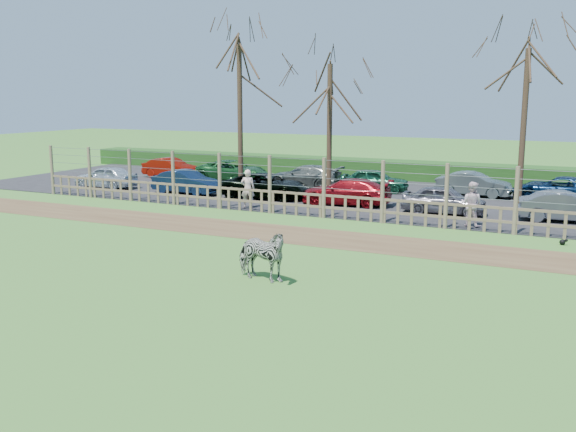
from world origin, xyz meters
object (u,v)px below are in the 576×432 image
at_px(tree_right, 526,90).
at_px(crow, 563,242).
at_px(car_10, 375,180).
at_px(car_5, 567,207).
at_px(visitor_a, 248,189).
at_px(car_2, 266,186).
at_px(car_11, 474,184).
at_px(car_3, 346,192).
at_px(car_1, 186,182).
at_px(car_4, 444,200).
at_px(car_8, 233,171).
at_px(car_9, 305,176).
at_px(car_0, 106,177).
at_px(tree_mid, 330,98).
at_px(car_7, 171,168).
at_px(tree_left, 240,83).
at_px(visitor_b, 471,204).
at_px(car_12, 560,189).
at_px(zebra, 261,255).

height_order(tree_right, crow, tree_right).
bearing_deg(car_10, car_5, -123.22).
bearing_deg(visitor_a, car_2, -98.14).
relative_size(crow, car_11, 0.07).
relative_size(car_3, car_11, 1.14).
xyz_separation_m(car_1, car_4, (13.10, -0.00, 0.00)).
distance_m(car_8, car_10, 8.91).
bearing_deg(car_1, car_9, -39.69).
bearing_deg(car_11, car_0, 108.70).
xyz_separation_m(tree_mid, car_7, (-11.30, 2.30, -4.23)).
bearing_deg(car_10, car_3, 173.42).
xyz_separation_m(crow, car_1, (-17.97, 3.87, 0.53)).
bearing_deg(tree_left, car_7, 154.13).
height_order(visitor_b, car_4, visitor_b).
height_order(visitor_a, car_1, visitor_a).
bearing_deg(car_4, car_7, 72.00).
distance_m(tree_left, tree_right, 13.59).
xyz_separation_m(car_5, car_10, (-9.42, 4.49, 0.00)).
distance_m(tree_left, car_10, 8.57).
bearing_deg(car_11, tree_mid, 115.33).
bearing_deg(tree_right, car_11, 135.16).
height_order(tree_left, car_10, tree_left).
bearing_deg(car_10, tree_left, 110.00).
distance_m(tree_mid, car_5, 12.08).
height_order(visitor_a, car_5, visitor_a).
height_order(tree_right, car_9, tree_right).
bearing_deg(car_2, car_12, -74.99).
distance_m(car_3, car_8, 10.28).
distance_m(crow, car_11, 10.46).
bearing_deg(car_5, car_10, 57.56).
bearing_deg(car_8, car_12, -90.76).
distance_m(car_7, car_10, 12.98).
height_order(visitor_a, car_4, visitor_a).
relative_size(car_11, car_12, 0.84).
xyz_separation_m(tree_right, car_8, (-16.22, 2.28, -4.60)).
distance_m(tree_left, car_5, 16.42).
distance_m(visitor_b, car_0, 19.86).
bearing_deg(car_2, zebra, -159.24).
relative_size(car_5, car_7, 1.00).
relative_size(tree_left, car_7, 2.16).
height_order(visitor_b, car_10, visitor_b).
distance_m(zebra, car_7, 22.84).
bearing_deg(car_11, visitor_b, -169.22).
xyz_separation_m(car_1, car_3, (8.54, 0.42, 0.00)).
distance_m(car_1, car_7, 6.70).
height_order(tree_mid, crow, tree_mid).
bearing_deg(tree_left, visitor_a, -56.50).
height_order(tree_left, car_0, tree_left).
relative_size(visitor_a, car_8, 0.40).
bearing_deg(car_2, car_10, -49.27).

